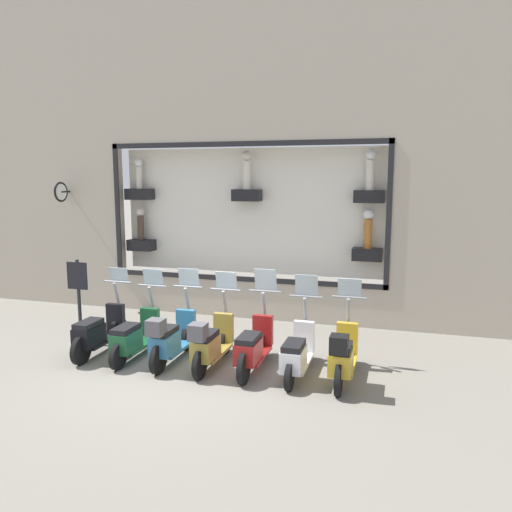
# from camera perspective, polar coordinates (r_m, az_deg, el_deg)

# --- Properties ---
(ground_plane) EXTENTS (120.00, 120.00, 0.00)m
(ground_plane) POSITION_cam_1_polar(r_m,az_deg,el_deg) (9.21, -8.08, -12.64)
(ground_plane) COLOR gray
(building_facade) EXTENTS (1.18, 36.00, 8.78)m
(building_facade) POSITION_cam_1_polar(r_m,az_deg,el_deg) (11.99, -1.26, 14.36)
(building_facade) COLOR #ADA08E
(building_facade) RESTS_ON ground_plane
(scooter_yellow_0) EXTENTS (1.81, 0.61, 1.60)m
(scooter_yellow_0) POSITION_cam_1_polar(r_m,az_deg,el_deg) (8.48, 9.86, -11.15)
(scooter_yellow_0) COLOR black
(scooter_yellow_0) RESTS_ON ground_plane
(scooter_white_1) EXTENTS (1.79, 0.60, 1.63)m
(scooter_white_1) POSITION_cam_1_polar(r_m,az_deg,el_deg) (8.67, 4.68, -11.05)
(scooter_white_1) COLOR black
(scooter_white_1) RESTS_ON ground_plane
(scooter_red_2) EXTENTS (1.81, 0.60, 1.70)m
(scooter_red_2) POSITION_cam_1_polar(r_m,az_deg,el_deg) (8.84, -0.33, -10.38)
(scooter_red_2) COLOR black
(scooter_red_2) RESTS_ON ground_plane
(scooter_olive_3) EXTENTS (1.80, 0.60, 1.61)m
(scooter_olive_3) POSITION_cam_1_polar(r_m,az_deg,el_deg) (9.01, -5.26, -9.87)
(scooter_olive_3) COLOR black
(scooter_olive_3) RESTS_ON ground_plane
(scooter_teal_4) EXTENTS (1.81, 0.60, 1.63)m
(scooter_teal_4) POSITION_cam_1_polar(r_m,az_deg,el_deg) (9.32, -9.77, -9.29)
(scooter_teal_4) COLOR black
(scooter_teal_4) RESTS_ON ground_plane
(scooter_green_5) EXTENTS (1.79, 0.60, 1.58)m
(scooter_green_5) POSITION_cam_1_polar(r_m,az_deg,el_deg) (9.73, -13.79, -8.99)
(scooter_green_5) COLOR black
(scooter_green_5) RESTS_ON ground_plane
(scooter_black_6) EXTENTS (1.81, 0.61, 1.57)m
(scooter_black_6) POSITION_cam_1_polar(r_m,az_deg,el_deg) (10.13, -17.64, -8.33)
(scooter_black_6) COLOR black
(scooter_black_6) RESTS_ON ground_plane
(shop_sign_post) EXTENTS (0.36, 0.45, 1.76)m
(shop_sign_post) POSITION_cam_1_polar(r_m,az_deg,el_deg) (10.73, -19.59, -4.64)
(shop_sign_post) COLOR #232326
(shop_sign_post) RESTS_ON ground_plane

